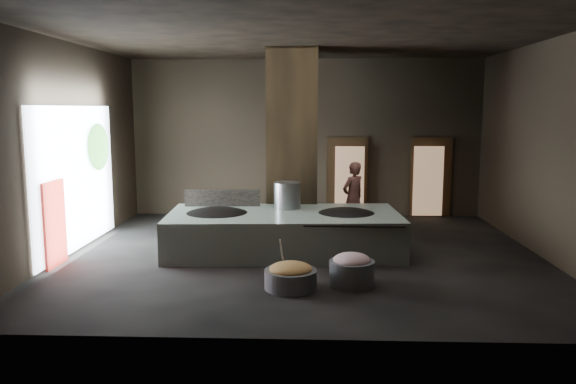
{
  "coord_description": "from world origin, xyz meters",
  "views": [
    {
      "loc": [
        0.13,
        -11.71,
        3.09
      ],
      "look_at": [
        -0.36,
        0.65,
        1.25
      ],
      "focal_mm": 35.0,
      "sensor_mm": 36.0,
      "label": 1
    }
  ],
  "objects_px": {
    "wok_left": "(217,218)",
    "wok_right": "(346,218)",
    "stock_pot": "(287,197)",
    "meat_basin": "(352,273)",
    "hearth_platform": "(284,232)",
    "veg_basin": "(291,279)",
    "cook": "(353,198)"
  },
  "relations": [
    {
      "from": "cook",
      "to": "meat_basin",
      "type": "xyz_separation_m",
      "value": [
        -0.32,
        -4.19,
        -0.68
      ]
    },
    {
      "from": "cook",
      "to": "wok_right",
      "type": "bearing_deg",
      "value": 41.4
    },
    {
      "from": "wok_left",
      "to": "wok_right",
      "type": "xyz_separation_m",
      "value": [
        2.8,
        0.1,
        0.0
      ]
    },
    {
      "from": "hearth_platform",
      "to": "meat_basin",
      "type": "bearing_deg",
      "value": -63.32
    },
    {
      "from": "wok_left",
      "to": "cook",
      "type": "bearing_deg",
      "value": 32.37
    },
    {
      "from": "cook",
      "to": "stock_pot",
      "type": "bearing_deg",
      "value": 0.6
    },
    {
      "from": "veg_basin",
      "to": "meat_basin",
      "type": "distance_m",
      "value": 1.1
    },
    {
      "from": "hearth_platform",
      "to": "wok_left",
      "type": "height_order",
      "value": "wok_left"
    },
    {
      "from": "hearth_platform",
      "to": "veg_basin",
      "type": "height_order",
      "value": "hearth_platform"
    },
    {
      "from": "wok_right",
      "to": "stock_pot",
      "type": "height_order",
      "value": "stock_pot"
    },
    {
      "from": "veg_basin",
      "to": "stock_pot",
      "type": "bearing_deg",
      "value": 93.45
    },
    {
      "from": "wok_left",
      "to": "cook",
      "type": "relative_size",
      "value": 0.87
    },
    {
      "from": "wok_left",
      "to": "stock_pot",
      "type": "xyz_separation_m",
      "value": [
        1.5,
        0.6,
        0.38
      ]
    },
    {
      "from": "wok_right",
      "to": "veg_basin",
      "type": "xyz_separation_m",
      "value": [
        -1.11,
        -2.58,
        -0.58
      ]
    },
    {
      "from": "stock_pot",
      "to": "meat_basin",
      "type": "xyz_separation_m",
      "value": [
        1.26,
        -2.84,
        -0.91
      ]
    },
    {
      "from": "stock_pot",
      "to": "meat_basin",
      "type": "relative_size",
      "value": 0.81
    },
    {
      "from": "hearth_platform",
      "to": "wok_left",
      "type": "distance_m",
      "value": 1.49
    },
    {
      "from": "wok_left",
      "to": "wok_right",
      "type": "distance_m",
      "value": 2.8
    },
    {
      "from": "hearth_platform",
      "to": "cook",
      "type": "height_order",
      "value": "cook"
    },
    {
      "from": "wok_right",
      "to": "cook",
      "type": "xyz_separation_m",
      "value": [
        0.28,
        1.85,
        0.15
      ]
    },
    {
      "from": "wok_left",
      "to": "meat_basin",
      "type": "distance_m",
      "value": 3.59
    },
    {
      "from": "wok_right",
      "to": "hearth_platform",
      "type": "bearing_deg",
      "value": -177.88
    },
    {
      "from": "stock_pot",
      "to": "veg_basin",
      "type": "distance_m",
      "value": 3.23
    },
    {
      "from": "hearth_platform",
      "to": "stock_pot",
      "type": "bearing_deg",
      "value": 81.76
    },
    {
      "from": "meat_basin",
      "to": "wok_right",
      "type": "bearing_deg",
      "value": 88.94
    },
    {
      "from": "stock_pot",
      "to": "veg_basin",
      "type": "xyz_separation_m",
      "value": [
        0.19,
        -3.08,
        -0.96
      ]
    },
    {
      "from": "hearth_platform",
      "to": "wok_right",
      "type": "relative_size",
      "value": 3.41
    },
    {
      "from": "stock_pot",
      "to": "cook",
      "type": "bearing_deg",
      "value": 40.56
    },
    {
      "from": "veg_basin",
      "to": "meat_basin",
      "type": "xyz_separation_m",
      "value": [
        1.07,
        0.24,
        0.05
      ]
    },
    {
      "from": "wok_left",
      "to": "veg_basin",
      "type": "height_order",
      "value": "wok_left"
    },
    {
      "from": "hearth_platform",
      "to": "veg_basin",
      "type": "xyz_separation_m",
      "value": [
        0.24,
        -2.53,
        -0.26
      ]
    },
    {
      "from": "wok_left",
      "to": "cook",
      "type": "height_order",
      "value": "cook"
    }
  ]
}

